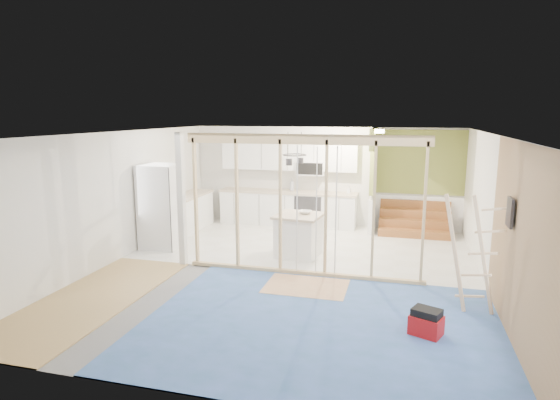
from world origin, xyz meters
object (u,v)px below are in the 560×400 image
(island, at_px, (299,236))
(toolbox, at_px, (426,323))
(fridge, at_px, (162,207))
(ladder, at_px, (473,254))

(island, relative_size, toolbox, 2.08)
(fridge, relative_size, ladder, 1.06)
(fridge, bearing_deg, toolbox, -30.54)
(ladder, bearing_deg, fridge, -174.90)
(fridge, distance_m, ladder, 6.42)
(toolbox, distance_m, ladder, 1.39)
(toolbox, bearing_deg, island, 151.95)
(fridge, xyz_separation_m, island, (3.05, 0.15, -0.49))
(ladder, bearing_deg, island, 168.80)
(fridge, distance_m, toolbox, 6.24)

